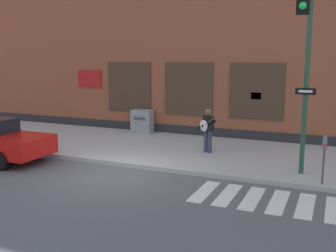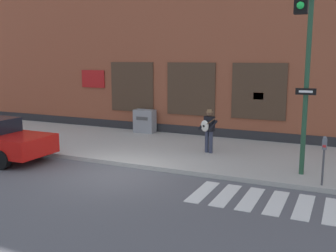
% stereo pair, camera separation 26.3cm
% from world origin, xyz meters
% --- Properties ---
extents(ground_plane, '(160.00, 160.00, 0.00)m').
position_xyz_m(ground_plane, '(0.00, 0.00, 0.00)').
color(ground_plane, '#56565B').
extents(sidewalk, '(28.00, 5.73, 0.15)m').
position_xyz_m(sidewalk, '(0.00, 3.72, 0.07)').
color(sidewalk, '#ADAAA3').
rests_on(sidewalk, ground).
extents(building_backdrop, '(28.00, 4.06, 9.26)m').
position_xyz_m(building_backdrop, '(-0.00, 8.58, 4.62)').
color(building_backdrop, brown).
rests_on(building_backdrop, ground).
extents(crosswalk, '(5.20, 1.90, 0.01)m').
position_xyz_m(crosswalk, '(5.53, -0.45, 0.01)').
color(crosswalk, silver).
rests_on(crosswalk, ground).
extents(busker, '(0.72, 0.66, 1.67)m').
position_xyz_m(busker, '(1.94, 3.48, 1.10)').
color(busker, '#33384C').
rests_on(busker, sidewalk).
extents(traffic_light, '(0.60, 3.23, 5.47)m').
position_xyz_m(traffic_light, '(5.54, 0.86, 3.92)').
color(traffic_light, '#234C33').
rests_on(traffic_light, sidewalk).
extents(parking_meter, '(0.13, 0.11, 1.44)m').
position_xyz_m(parking_meter, '(6.19, 1.11, 1.09)').
color(parking_meter, '#47474C').
rests_on(parking_meter, sidewalk).
extents(utility_box, '(1.02, 0.55, 1.11)m').
position_xyz_m(utility_box, '(-2.23, 6.13, 0.71)').
color(utility_box, gray).
rests_on(utility_box, sidewalk).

